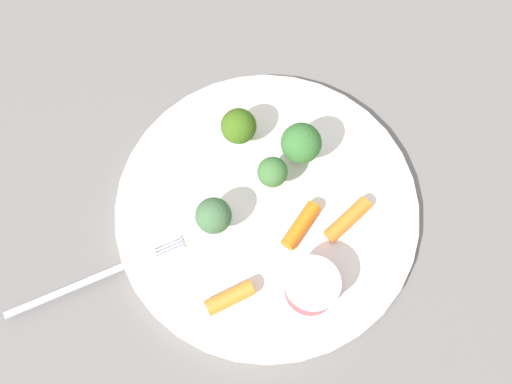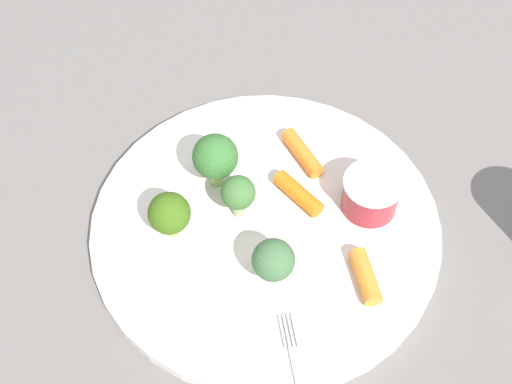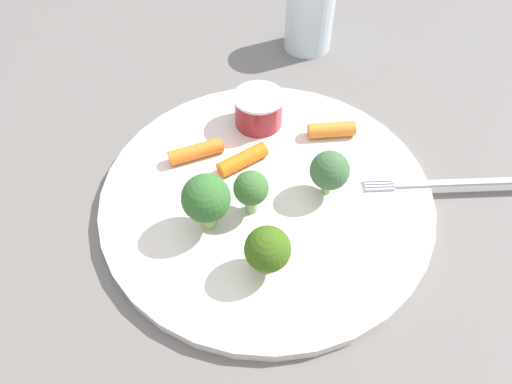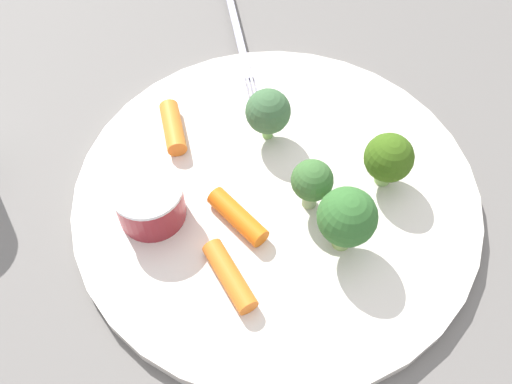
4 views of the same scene
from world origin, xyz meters
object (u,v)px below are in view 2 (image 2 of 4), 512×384
at_px(broccoli_floret_1, 238,194).
at_px(carrot_stick_1, 365,276).
at_px(plate, 266,227).
at_px(sauce_cup, 371,194).
at_px(broccoli_floret_2, 273,260).
at_px(broccoli_floret_0, 215,157).
at_px(carrot_stick_0, 298,193).
at_px(carrot_stick_2, 304,153).
at_px(broccoli_floret_3, 169,214).

distance_m(broccoli_floret_1, carrot_stick_1, 0.13).
relative_size(plate, carrot_stick_1, 6.46).
distance_m(sauce_cup, carrot_stick_1, 0.08).
xyz_separation_m(sauce_cup, broccoli_floret_2, (-0.05, -0.10, 0.01)).
relative_size(broccoli_floret_0, carrot_stick_0, 1.11).
bearing_deg(broccoli_floret_1, sauce_cup, 29.09).
height_order(broccoli_floret_1, carrot_stick_0, broccoli_floret_1).
xyz_separation_m(carrot_stick_0, carrot_stick_1, (0.08, -0.05, 0.00)).
bearing_deg(carrot_stick_2, broccoli_floret_1, -108.85).
xyz_separation_m(broccoli_floret_0, broccoli_floret_1, (0.03, -0.02, -0.01)).
bearing_deg(sauce_cup, broccoli_floret_0, -165.97).
relative_size(broccoli_floret_0, carrot_stick_1, 1.19).
bearing_deg(broccoli_floret_1, carrot_stick_0, 41.76).
relative_size(broccoli_floret_1, carrot_stick_0, 0.89).
xyz_separation_m(carrot_stick_0, carrot_stick_2, (-0.01, 0.04, -0.00)).
distance_m(broccoli_floret_1, broccoli_floret_3, 0.06).
xyz_separation_m(broccoli_floret_1, carrot_stick_1, (0.13, -0.02, -0.02)).
height_order(sauce_cup, broccoli_floret_0, broccoli_floret_0).
distance_m(broccoli_floret_2, broccoli_floret_3, 0.10).
height_order(broccoli_floret_2, carrot_stick_0, broccoli_floret_2).
relative_size(sauce_cup, broccoli_floret_1, 1.15).
distance_m(broccoli_floret_3, carrot_stick_0, 0.12).
height_order(plate, sauce_cup, sauce_cup).
bearing_deg(broccoli_floret_1, broccoli_floret_3, -135.63).
xyz_separation_m(broccoli_floret_3, carrot_stick_1, (0.17, 0.03, -0.02)).
height_order(broccoli_floret_0, carrot_stick_0, broccoli_floret_0).
bearing_deg(carrot_stick_1, broccoli_floret_2, -157.13).
bearing_deg(broccoli_floret_2, plate, 121.00).
bearing_deg(broccoli_floret_3, carrot_stick_1, 8.55).
relative_size(sauce_cup, broccoli_floret_2, 1.11).
xyz_separation_m(sauce_cup, carrot_stick_0, (-0.06, -0.02, -0.01)).
bearing_deg(carrot_stick_0, broccoli_floret_1, -138.24).
height_order(broccoli_floret_0, broccoli_floret_2, broccoli_floret_0).
bearing_deg(broccoli_floret_2, broccoli_floret_1, 139.49).
bearing_deg(carrot_stick_2, broccoli_floret_2, -78.20).
relative_size(broccoli_floret_3, carrot_stick_1, 0.98).
bearing_deg(carrot_stick_1, plate, 169.85).
bearing_deg(broccoli_floret_3, carrot_stick_2, 60.13).
distance_m(broccoli_floret_0, broccoli_floret_2, 0.11).
distance_m(plate, sauce_cup, 0.10).
bearing_deg(plate, carrot_stick_2, 88.91).
relative_size(broccoli_floret_2, carrot_stick_2, 0.87).
xyz_separation_m(carrot_stick_1, carrot_stick_2, (-0.10, 0.10, -0.00)).
bearing_deg(broccoli_floret_1, broccoli_floret_0, 145.27).
bearing_deg(carrot_stick_0, broccoli_floret_3, -136.88).
bearing_deg(plate, broccoli_floret_3, -148.37).
height_order(carrot_stick_0, carrot_stick_1, same).
height_order(sauce_cup, broccoli_floret_3, broccoli_floret_3).
relative_size(sauce_cup, carrot_stick_2, 0.96).
xyz_separation_m(broccoli_floret_1, carrot_stick_2, (0.03, 0.08, -0.02)).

